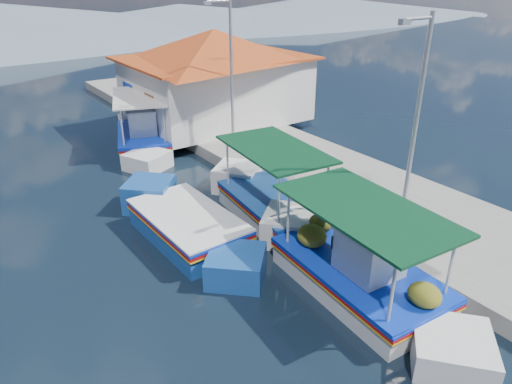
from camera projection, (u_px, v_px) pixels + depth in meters
ground at (332, 351)px, 9.93m from camera, size 160.00×160.00×0.00m
quay at (335, 182)px, 17.33m from camera, size 5.00×44.00×0.50m
bollards at (306, 193)px, 15.51m from camera, size 0.20×17.20×0.30m
main_caique at (356, 272)px, 11.68m from camera, size 2.68×7.94×2.62m
caique_green_canopy at (272, 206)px, 15.20m from camera, size 2.66×7.22×2.71m
caique_blue_hull at (187, 227)px, 14.04m from camera, size 2.25×7.19×1.28m
caique_far at (143, 137)px, 21.33m from camera, size 3.91×7.12×2.66m
harbor_building at (215, 74)px, 23.04m from camera, size 10.49×10.49×4.40m
lamp_post_near at (414, 119)px, 12.11m from camera, size 1.21×0.14×6.00m
lamp_post_far at (229, 67)px, 18.75m from camera, size 1.21×0.14×6.00m
mountain_ridge at (36, 23)px, 53.75m from camera, size 171.40×96.00×5.50m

